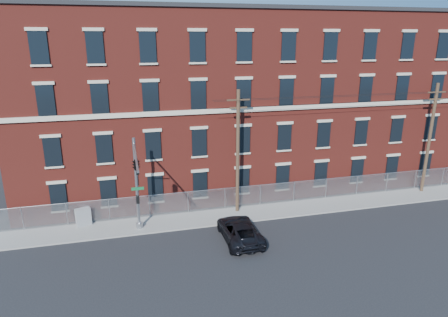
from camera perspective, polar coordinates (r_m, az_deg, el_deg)
ground at (r=27.84m, az=1.14°, el=-12.83°), size 140.00×140.00×0.00m
sidewalk at (r=36.48m, az=17.53°, el=-6.03°), size 65.00×3.00×0.12m
mill_building at (r=41.92m, az=12.15°, el=8.83°), size 55.30×14.32×16.30m
chain_link_fence at (r=37.14m, az=16.63°, el=-3.88°), size 59.06×0.06×1.85m
traffic_signal_mast at (r=26.81m, az=-12.53°, el=-1.80°), size 0.90×6.75×7.00m
utility_pole_near at (r=31.26m, az=2.00°, el=1.21°), size 1.80×0.28×10.00m
utility_pole_mid at (r=40.09m, az=27.56°, el=2.81°), size 1.80×0.28×10.00m
overhead_wires at (r=39.46m, az=28.32°, el=8.13°), size 40.00×0.62×0.62m
pickup_truck at (r=28.59m, az=2.27°, el=-10.31°), size 2.44×5.28×1.47m
utility_cabinet at (r=32.23m, az=-19.64°, el=-7.92°), size 1.21×0.87×1.36m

